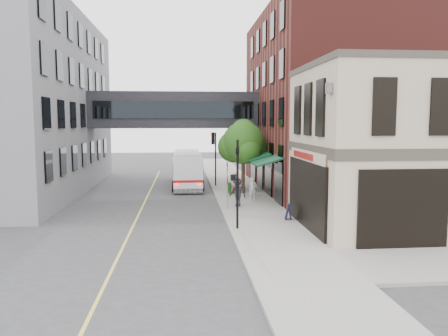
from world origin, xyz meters
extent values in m
plane|color=#38383A|center=(0.00, 0.00, 0.00)|extent=(120.00, 120.00, 0.00)
cube|color=gray|center=(2.00, 14.00, 0.07)|extent=(4.00, 60.00, 0.15)
cube|color=#C2AC94|center=(9.00, 2.00, 4.08)|extent=(10.00, 8.00, 8.15)
cube|color=#38332B|center=(9.00, 2.00, 4.15)|extent=(10.12, 8.12, 0.50)
cube|color=#38332B|center=(9.00, 2.00, 8.30)|extent=(10.12, 8.12, 0.30)
cube|color=black|center=(3.94, 2.00, 1.85)|extent=(0.14, 6.40, 3.40)
cube|color=black|center=(3.90, 2.00, 1.85)|extent=(0.04, 5.90, 3.00)
cube|color=maroon|center=(3.88, 2.60, 3.80)|extent=(0.03, 3.60, 0.32)
cube|color=#581F1B|center=(10.00, 15.00, 7.00)|extent=(12.00, 18.00, 14.00)
cube|color=#0D3C22|center=(3.14, 13.75, 3.00)|extent=(1.80, 13.00, 0.40)
cube|color=black|center=(-3.00, 18.00, 6.50)|extent=(14.00, 3.00, 3.00)
cube|color=black|center=(-3.00, 16.45, 6.50)|extent=(13.00, 0.08, 1.40)
cube|color=black|center=(-3.00, 19.55, 6.50)|extent=(13.00, 0.08, 1.40)
cylinder|color=black|center=(0.40, 2.00, 2.40)|extent=(0.12, 0.12, 4.50)
cube|color=black|center=(0.18, 2.00, 2.75)|extent=(0.25, 0.22, 0.30)
imported|color=black|center=(0.40, 2.00, 4.25)|extent=(0.20, 0.16, 1.00)
cylinder|color=black|center=(0.40, 17.00, 2.40)|extent=(0.12, 0.12, 4.50)
cube|color=black|center=(0.18, 17.00, 2.75)|extent=(0.25, 0.22, 0.30)
cube|color=black|center=(0.18, 17.00, 4.15)|extent=(0.28, 0.28, 1.00)
sphere|color=#FF0C05|center=(0.02, 17.00, 4.50)|extent=(0.18, 0.18, 0.18)
cylinder|color=gray|center=(0.40, 7.00, 1.65)|extent=(0.08, 0.08, 3.00)
cube|color=white|center=(0.38, 7.00, 2.35)|extent=(0.03, 0.75, 0.22)
cube|color=#0C591E|center=(0.38, 7.00, 2.90)|extent=(0.03, 0.70, 0.18)
cube|color=#B20C0C|center=(0.38, 7.00, 1.85)|extent=(0.03, 0.30, 0.40)
cylinder|color=#382619|center=(2.20, 13.00, 1.55)|extent=(0.28, 0.28, 2.80)
sphere|color=#215316|center=(2.20, 13.00, 3.95)|extent=(3.20, 3.20, 3.20)
sphere|color=#215316|center=(3.00, 13.50, 3.55)|extent=(2.20, 2.20, 2.20)
sphere|color=#215316|center=(1.50, 13.30, 3.65)|extent=(2.40, 2.40, 2.40)
sphere|color=#215316|center=(2.30, 13.60, 4.75)|extent=(2.00, 2.00, 2.00)
cube|color=#D8CC4C|center=(-5.00, 10.00, 0.01)|extent=(0.12, 40.00, 0.01)
cube|color=white|center=(-1.97, 18.43, 1.49)|extent=(2.28, 10.37, 2.61)
cube|color=black|center=(-1.97, 18.43, 1.94)|extent=(2.33, 10.19, 0.95)
cube|color=#B20C0C|center=(-1.97, 18.43, 1.04)|extent=(2.33, 10.39, 0.20)
cylinder|color=black|center=(-3.08, 14.64, 0.45)|extent=(0.27, 0.90, 0.90)
cylinder|color=black|center=(-0.83, 14.65, 0.45)|extent=(0.27, 0.90, 0.90)
cylinder|color=black|center=(-3.10, 21.86, 0.45)|extent=(0.27, 0.90, 0.90)
cylinder|color=black|center=(-0.85, 21.86, 0.45)|extent=(0.27, 0.90, 0.90)
imported|color=silver|center=(2.42, 9.76, 0.95)|extent=(0.65, 0.49, 1.61)
imported|color=pink|center=(1.49, 12.29, 0.94)|extent=(0.83, 0.68, 1.58)
imported|color=black|center=(1.13, 7.80, 1.05)|extent=(1.34, 1.22, 1.81)
cube|color=#174F12|center=(1.27, 12.75, 0.58)|extent=(0.53, 0.50, 0.86)
cube|color=black|center=(3.47, 3.80, 0.59)|extent=(0.40, 0.54, 0.88)
camera|label=1|loc=(-2.28, -19.52, 5.53)|focal=35.00mm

